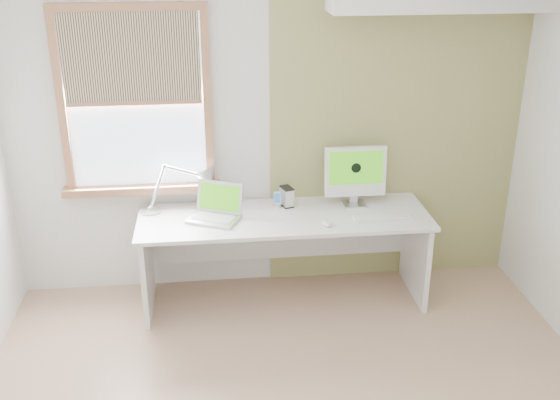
{
  "coord_description": "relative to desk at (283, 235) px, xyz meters",
  "views": [
    {
      "loc": [
        -0.47,
        -3.11,
        2.76
      ],
      "look_at": [
        0.0,
        1.05,
        1.0
      ],
      "focal_mm": 42.17,
      "sensor_mm": 36.0,
      "label": 1
    }
  ],
  "objects": [
    {
      "name": "external_drive",
      "position": [
        0.04,
        0.12,
        0.27
      ],
      "size": [
        0.11,
        0.14,
        0.16
      ],
      "color": "silver",
      "rests_on": "desk"
    },
    {
      "name": "laptop",
      "position": [
        -0.51,
        -0.04,
        0.26
      ],
      "size": [
        0.45,
        0.41,
        0.25
      ],
      "color": "silver",
      "rests_on": "desk"
    },
    {
      "name": "window",
      "position": [
        -1.07,
        0.27,
        1.01
      ],
      "size": [
        1.2,
        0.14,
        1.42
      ],
      "color": "#975E3E",
      "rests_on": "room"
    },
    {
      "name": "desk",
      "position": [
        0.0,
        0.0,
        0.0
      ],
      "size": [
        2.2,
        0.7,
        0.73
      ],
      "color": "silver",
      "rests_on": "room"
    },
    {
      "name": "accent_wall",
      "position": [
        0.93,
        0.3,
        0.77
      ],
      "size": [
        2.0,
        0.02,
        2.6
      ],
      "primitive_type": "cube",
      "color": "#918B57",
      "rests_on": "room"
    },
    {
      "name": "keyboard",
      "position": [
        0.73,
        -0.19,
        0.2
      ],
      "size": [
        0.45,
        0.13,
        0.02
      ],
      "color": "white",
      "rests_on": "desk"
    },
    {
      "name": "phone_dock",
      "position": [
        -0.04,
        0.12,
        0.23
      ],
      "size": [
        0.07,
        0.07,
        0.13
      ],
      "color": "silver",
      "rests_on": "desk"
    },
    {
      "name": "imac",
      "position": [
        0.57,
        0.1,
        0.46
      ],
      "size": [
        0.48,
        0.16,
        0.47
      ],
      "color": "silver",
      "rests_on": "desk"
    },
    {
      "name": "desk_lamp",
      "position": [
        -0.65,
        0.19,
        0.39
      ],
      "size": [
        0.67,
        0.32,
        0.37
      ],
      "color": "silver",
      "rests_on": "desk"
    },
    {
      "name": "room",
      "position": [
        -0.07,
        -1.44,
        0.77
      ],
      "size": [
        4.04,
        3.54,
        2.64
      ],
      "color": "tan",
      "rests_on": "ground"
    },
    {
      "name": "mouse",
      "position": [
        0.29,
        -0.27,
        0.21
      ],
      "size": [
        0.09,
        0.12,
        0.03
      ],
      "primitive_type": "ellipsoid",
      "rotation": [
        0.0,
        0.0,
        0.24
      ],
      "color": "white",
      "rests_on": "desk"
    }
  ]
}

